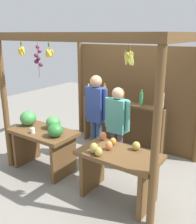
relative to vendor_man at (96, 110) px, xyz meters
name	(u,v)px	position (x,y,z in m)	size (l,w,h in m)	color
ground_plane	(104,163)	(0.24, -0.08, -0.97)	(12.00, 12.00, 0.00)	gray
market_stall	(118,86)	(0.24, 0.38, 0.41)	(2.87, 2.19, 2.34)	brown
fruit_counter_left	(43,135)	(-0.54, -0.84, -0.34)	(1.16, 0.66, 1.00)	brown
fruit_counter_right	(118,165)	(0.98, -0.85, -0.43)	(1.15, 0.64, 0.89)	brown
bottle_shelf_unit	(122,113)	(0.16, 0.70, -0.20)	(1.84, 0.22, 1.36)	brown
vendor_man	(96,110)	(0.00, 0.00, 0.00)	(0.48, 0.22, 1.62)	#344768
vendor_woman	(117,122)	(0.51, -0.09, -0.10)	(0.48, 0.20, 1.47)	#543C48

